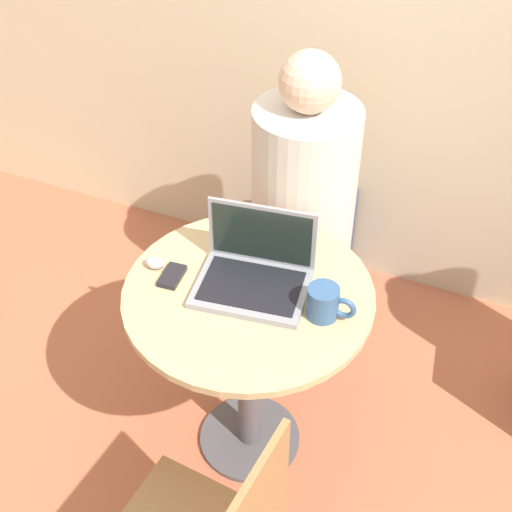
{
  "coord_description": "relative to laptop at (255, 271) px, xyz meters",
  "views": [
    {
      "loc": [
        0.59,
        -1.38,
        2.22
      ],
      "look_at": [
        0.0,
        0.05,
        0.85
      ],
      "focal_mm": 50.0,
      "sensor_mm": 36.0,
      "label": 1
    }
  ],
  "objects": [
    {
      "name": "coffee_cup",
      "position": [
        0.23,
        -0.05,
        0.0
      ],
      "size": [
        0.14,
        0.09,
        0.1
      ],
      "color": "#335684",
      "rests_on": "round_table"
    },
    {
      "name": "cell_phone",
      "position": [
        -0.24,
        -0.08,
        -0.04
      ],
      "size": [
        0.06,
        0.11,
        0.02
      ],
      "color": "black",
      "rests_on": "round_table"
    },
    {
      "name": "computer_mouse",
      "position": [
        -0.31,
        -0.05,
        -0.03
      ],
      "size": [
        0.06,
        0.04,
        0.04
      ],
      "color": "#B2B2B7",
      "rests_on": "round_table"
    },
    {
      "name": "round_table",
      "position": [
        -0.0,
        -0.04,
        -0.22
      ],
      "size": [
        0.75,
        0.75,
        0.75
      ],
      "color": "#4C4C51",
      "rests_on": "ground_plane"
    },
    {
      "name": "ground_plane",
      "position": [
        -0.0,
        -0.04,
        -0.8
      ],
      "size": [
        12.0,
        12.0,
        0.0
      ],
      "primitive_type": "plane",
      "color": "#B26042"
    },
    {
      "name": "person_seated",
      "position": [
        -0.05,
        0.63,
        -0.29
      ],
      "size": [
        0.44,
        0.61,
        1.23
      ],
      "color": "#3D4766",
      "rests_on": "ground_plane"
    },
    {
      "name": "laptop",
      "position": [
        0.0,
        0.0,
        0.0
      ],
      "size": [
        0.36,
        0.28,
        0.23
      ],
      "color": "gray",
      "rests_on": "round_table"
    }
  ]
}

